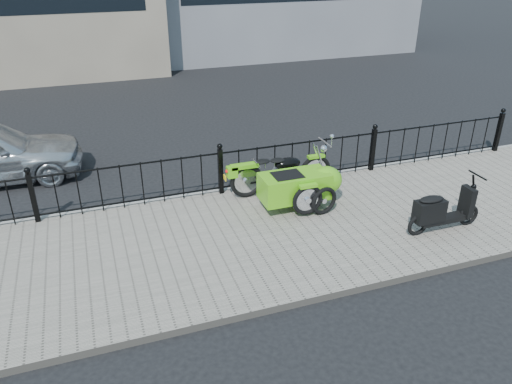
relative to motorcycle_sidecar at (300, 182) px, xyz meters
name	(u,v)px	position (x,y,z in m)	size (l,w,h in m)	color
ground	(241,228)	(-1.31, -0.34, -0.59)	(120.00, 120.00, 0.00)	black
sidewalk	(250,239)	(-1.31, -0.84, -0.53)	(30.00, 3.80, 0.12)	gray
curb	(220,192)	(-1.31, 1.10, -0.53)	(30.00, 0.10, 0.12)	gray
iron_fence	(221,172)	(-1.31, 0.96, -0.01)	(14.11, 0.11, 1.08)	black
motorcycle_sidecar	(300,182)	(0.00, 0.00, 0.00)	(2.28, 1.48, 0.98)	black
scooter	(441,211)	(1.90, -1.77, -0.08)	(1.48, 0.43, 1.01)	black
spare_tire	(324,201)	(0.26, -0.55, -0.20)	(0.55, 0.55, 0.08)	black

